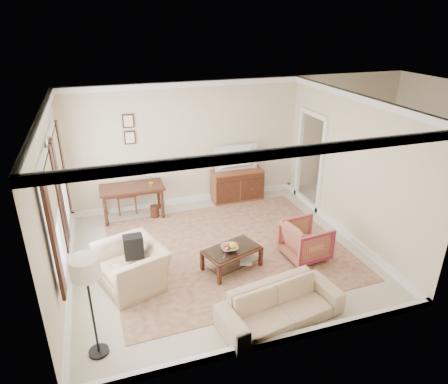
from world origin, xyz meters
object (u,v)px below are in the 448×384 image
striped_armchair (306,239)px  club_armchair (132,260)px  coffee_table (232,253)px  sofa (281,300)px  sideboard (237,185)px  tv (238,151)px  writing_desk (132,191)px

striped_armchair → club_armchair: size_ratio=0.70×
coffee_table → sofa: 1.52m
sideboard → tv: 0.89m
sideboard → sofa: 4.34m
writing_desk → club_armchair: 2.54m
writing_desk → tv: size_ratio=1.37×
club_armchair → writing_desk: bearing=154.0°
sofa → sideboard: bearing=69.2°
coffee_table → sofa: bearing=-80.4°
writing_desk → club_armchair: size_ratio=1.24×
coffee_table → club_armchair: size_ratio=1.01×
striped_armchair → writing_desk: bearing=41.5°
writing_desk → tv: 2.63m
writing_desk → sideboard: sideboard is taller
tv → striped_armchair: tv is taller
coffee_table → writing_desk: bearing=119.4°
writing_desk → striped_armchair: 3.94m
coffee_table → club_armchair: bearing=177.7°
coffee_table → tv: bearing=68.4°
striped_armchair → sofa: bearing=134.3°
sofa → coffee_table: bearing=89.9°
writing_desk → coffee_table: 2.99m
writing_desk → sofa: writing_desk is taller
sideboard → coffee_table: 2.97m
tv → sofa: (-0.83, -4.24, -0.91)m
club_armchair → sofa: 2.54m
sideboard → club_armchair: (-2.83, -2.69, 0.10)m
sideboard → striped_armchair: striped_armchair is taller
sideboard → coffee_table: size_ratio=1.11×
writing_desk → sideboard: size_ratio=1.11×
sideboard → tv: tv is taller
striped_armchair → tv: bearing=1.3°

